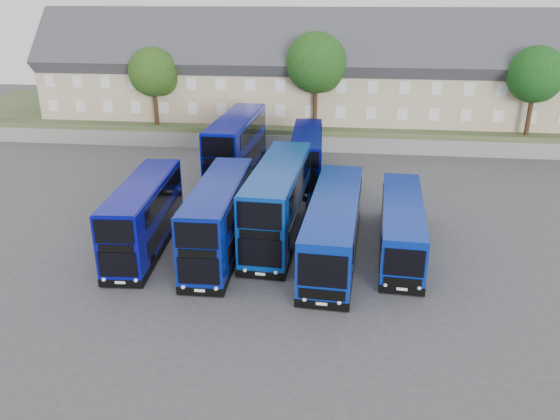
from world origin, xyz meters
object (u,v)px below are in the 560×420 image
Objects in this scene: coach_east_a at (334,227)px; tree_east at (537,77)px; dd_front_left at (144,217)px; dd_front_mid at (219,219)px; tree_mid at (318,65)px; tree_west at (155,74)px.

tree_east reaches higher than coach_east_a.
dd_front_left is 11.31m from coach_east_a.
dd_front_mid is 1.18× the size of tree_mid.
coach_east_a is at bearing -84.13° from tree_mid.
tree_mid is (4.23, 24.59, 5.97)m from dd_front_mid.
tree_east reaches higher than tree_west.
tree_mid is 20.02m from tree_east.
tree_east is (20.00, -0.50, -0.68)m from tree_mid.
tree_mid reaches higher than tree_east.
tree_east is at bearing 35.63° from dd_front_left.
coach_east_a is at bearing -1.79° from dd_front_left.
tree_mid is (16.00, 0.50, 1.02)m from tree_west.
dd_front_mid is 1.33× the size of tree_east.
coach_east_a is (6.70, 0.53, -0.37)m from dd_front_mid.
dd_front_left is at bearing -73.38° from tree_west.
tree_west is at bearing -178.21° from tree_mid.
dd_front_mid is at bearing -99.76° from tree_mid.
coach_east_a is at bearing -126.64° from tree_east.
tree_west is 36.00m from tree_east.
tree_mid is at bearing 1.79° from tree_west.
coach_east_a is 25.01m from tree_mid.
dd_front_left is 26.77m from tree_mid.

